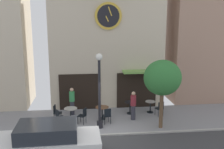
% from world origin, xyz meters
% --- Properties ---
extents(ground_plane, '(28.10, 10.91, 0.13)m').
position_xyz_m(ground_plane, '(0.00, -1.25, -0.02)').
color(ground_plane, gray).
extents(clock_building, '(7.36, 3.93, 10.36)m').
position_xyz_m(clock_building, '(0.75, 5.48, 5.36)').
color(clock_building, beige).
rests_on(clock_building, ground_plane).
extents(neighbor_building_right, '(6.93, 4.97, 13.76)m').
position_xyz_m(neighbor_building_right, '(8.72, 6.67, 6.88)').
color(neighbor_building_right, '#9E7A66').
rests_on(neighbor_building_right, ground_plane).
extents(street_lamp, '(0.36, 0.36, 4.00)m').
position_xyz_m(street_lamp, '(-0.02, 1.04, 2.03)').
color(street_lamp, black).
rests_on(street_lamp, ground_plane).
extents(street_tree, '(1.95, 1.76, 3.66)m').
position_xyz_m(street_tree, '(3.21, 0.69, 2.72)').
color(street_tree, brown).
rests_on(street_tree, ground_plane).
extents(cafe_table_near_door, '(0.75, 0.75, 0.76)m').
position_xyz_m(cafe_table_near_door, '(-1.60, 2.15, 0.55)').
color(cafe_table_near_door, black).
rests_on(cafe_table_near_door, ground_plane).
extents(cafe_table_center, '(0.76, 0.76, 0.73)m').
position_xyz_m(cafe_table_center, '(0.19, 2.27, 0.54)').
color(cafe_table_center, black).
rests_on(cafe_table_center, ground_plane).
extents(cafe_table_leftmost, '(0.65, 0.65, 0.76)m').
position_xyz_m(cafe_table_leftmost, '(1.96, 2.96, 0.51)').
color(cafe_table_leftmost, black).
rests_on(cafe_table_leftmost, ground_plane).
extents(cafe_table_near_curb, '(0.63, 0.63, 0.72)m').
position_xyz_m(cafe_table_near_curb, '(3.25, 3.02, 0.48)').
color(cafe_table_near_curb, black).
rests_on(cafe_table_near_curb, ground_plane).
extents(cafe_chair_facing_street, '(0.47, 0.47, 0.90)m').
position_xyz_m(cafe_chair_facing_street, '(-2.42, 2.36, 0.53)').
color(cafe_chair_facing_street, black).
rests_on(cafe_chair_facing_street, ground_plane).
extents(cafe_chair_outer, '(0.54, 0.54, 0.90)m').
position_xyz_m(cafe_chair_outer, '(-2.21, 1.61, 0.53)').
color(cafe_chair_outer, black).
rests_on(cafe_chair_outer, ground_plane).
extents(cafe_chair_under_awning, '(0.48, 0.48, 0.90)m').
position_xyz_m(cafe_chair_under_awning, '(0.41, 1.49, 0.53)').
color(cafe_chair_under_awning, black).
rests_on(cafe_chair_under_awning, ground_plane).
extents(cafe_chair_left_end, '(0.51, 0.51, 0.90)m').
position_xyz_m(cafe_chair_left_end, '(3.66, 2.35, 0.53)').
color(cafe_chair_left_end, black).
rests_on(cafe_chair_left_end, ground_plane).
extents(cafe_chair_near_lamp, '(0.54, 0.54, 0.90)m').
position_xyz_m(cafe_chair_near_lamp, '(-0.90, 1.68, 0.53)').
color(cafe_chair_near_lamp, black).
rests_on(cafe_chair_near_lamp, ground_plane).
extents(pedestrian_maroon, '(0.44, 0.44, 1.67)m').
position_xyz_m(pedestrian_maroon, '(1.96, 1.97, 0.86)').
color(pedestrian_maroon, '#2D2D38').
rests_on(pedestrian_maroon, ground_plane).
extents(pedestrian_green, '(0.44, 0.44, 1.67)m').
position_xyz_m(pedestrian_green, '(-1.55, 3.19, 0.86)').
color(pedestrian_green, '#2D2D38').
rests_on(pedestrian_green, ground_plane).
extents(parked_car_white, '(4.33, 2.07, 1.55)m').
position_xyz_m(parked_car_white, '(-2.35, -1.91, 0.76)').
color(parked_car_white, white).
rests_on(parked_car_white, ground_plane).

